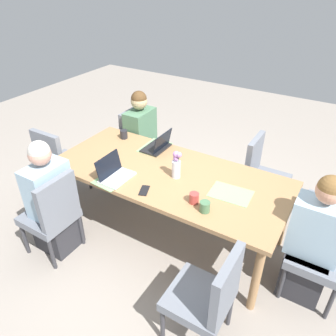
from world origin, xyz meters
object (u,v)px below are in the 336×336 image
object	(u,v)px
chair_far_left_near	(53,212)
coffee_mug_near_left	(124,134)
chair_head_right_right_far	(58,160)
dining_table	(168,178)
flower_vase	(176,164)
coffee_mug_near_right	(205,207)
laptop_far_left_near	(114,174)
phone_black	(144,190)
chair_head_left_left_far	(321,245)
laptop_near_left_mid	(158,146)
person_head_left_left_far	(312,245)
chair_near_left_mid	(139,140)
coffee_mug_centre_left	(194,198)
chair_near_right_mid	(262,172)
person_near_left_mid	(141,142)
person_far_left_near	(52,204)
chair_far_right_near	(209,295)

from	to	relation	value
chair_far_left_near	coffee_mug_near_left	world-z (taller)	chair_far_left_near
chair_head_right_right_far	dining_table	bearing A→B (deg)	-175.58
flower_vase	coffee_mug_near_right	world-z (taller)	flower_vase
coffee_mug_near_right	flower_vase	bearing A→B (deg)	-34.87
laptop_far_left_near	coffee_mug_near_right	distance (m)	0.94
dining_table	phone_black	size ratio (longest dim) A/B	15.45
chair_head_left_left_far	laptop_near_left_mid	distance (m)	1.82
laptop_far_left_near	phone_black	world-z (taller)	laptop_far_left_near
person_head_left_left_far	coffee_mug_near_right	distance (m)	0.93
flower_vase	coffee_mug_near_right	distance (m)	0.55
dining_table	person_head_left_left_far	xyz separation A→B (m)	(-1.38, 0.02, -0.16)
chair_head_left_left_far	flower_vase	distance (m)	1.39
laptop_far_left_near	chair_near_left_mid	bearing A→B (deg)	-64.26
person_head_left_left_far	laptop_far_left_near	xyz separation A→B (m)	(1.76, 0.32, 0.27)
laptop_near_left_mid	chair_head_right_right_far	bearing A→B (deg)	21.78
coffee_mug_centre_left	chair_near_left_mid	bearing A→B (deg)	-38.58
chair_near_right_mid	phone_black	distance (m)	1.45
person_near_left_mid	laptop_near_left_mid	distance (m)	0.71
person_near_left_mid	chair_head_right_right_far	world-z (taller)	person_near_left_mid
person_head_left_left_far	coffee_mug_near_right	world-z (taller)	person_head_left_left_far
person_near_left_mid	chair_far_left_near	bearing A→B (deg)	93.27
flower_vase	laptop_near_left_mid	world-z (taller)	flower_vase
person_far_left_near	phone_black	world-z (taller)	person_far_left_near
person_head_left_left_far	coffee_mug_centre_left	distance (m)	1.03
coffee_mug_near_right	person_head_left_left_far	bearing A→B (deg)	-159.01
flower_vase	laptop_far_left_near	size ratio (longest dim) A/B	0.87
dining_table	coffee_mug_centre_left	size ratio (longest dim) A/B	24.80
laptop_far_left_near	chair_far_right_near	bearing A→B (deg)	157.03
flower_vase	phone_black	world-z (taller)	flower_vase
person_far_left_near	chair_head_left_left_far	size ratio (longest dim) A/B	1.33
chair_head_left_left_far	dining_table	bearing A→B (deg)	2.06
flower_vase	laptop_far_left_near	distance (m)	0.59
person_near_left_mid	laptop_far_left_near	distance (m)	1.21
person_far_left_near	chair_near_left_mid	size ratio (longest dim) A/B	1.33
chair_head_right_right_far	chair_near_right_mid	bearing A→B (deg)	-155.29
dining_table	chair_far_right_near	world-z (taller)	chair_far_right_near
person_far_left_near	chair_head_right_right_far	distance (m)	0.88
dining_table	person_head_left_left_far	size ratio (longest dim) A/B	1.94
chair_far_left_near	laptop_near_left_mid	world-z (taller)	laptop_near_left_mid
person_far_left_near	coffee_mug_near_right	size ratio (longest dim) A/B	13.01
person_head_left_left_far	flower_vase	world-z (taller)	person_head_left_left_far
person_far_left_near	coffee_mug_near_left	xyz separation A→B (m)	(-0.03, -1.11, 0.28)
dining_table	chair_near_left_mid	world-z (taller)	chair_near_left_mid
chair_near_left_mid	person_near_left_mid	xyz separation A→B (m)	(-0.07, 0.06, 0.03)
person_far_left_near	coffee_mug_near_right	xyz separation A→B (m)	(-1.40, -0.41, 0.27)
flower_vase	coffee_mug_near_left	size ratio (longest dim) A/B	2.81
flower_vase	coffee_mug_near_left	xyz separation A→B (m)	(0.92, -0.39, -0.09)
dining_table	laptop_far_left_near	distance (m)	0.52
laptop_near_left_mid	coffee_mug_near_left	world-z (taller)	laptop_near_left_mid
chair_head_left_left_far	coffee_mug_near_left	size ratio (longest dim) A/B	9.08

